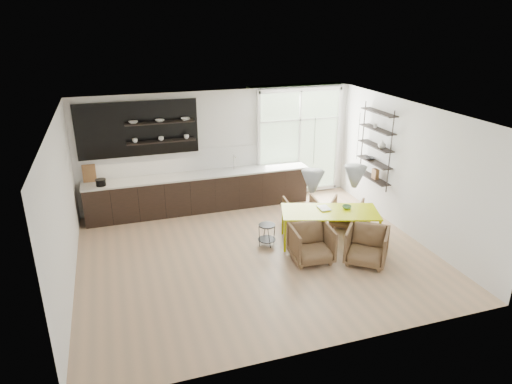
{
  "coord_description": "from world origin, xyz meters",
  "views": [
    {
      "loc": [
        -2.56,
        -7.85,
        4.56
      ],
      "look_at": [
        0.19,
        0.6,
        1.13
      ],
      "focal_mm": 32.0,
      "sensor_mm": 36.0,
      "label": 1
    }
  ],
  "objects_px": {
    "armchair_back_left": "(301,212)",
    "wire_stool": "(267,232)",
    "dining_table": "(330,213)",
    "armchair_front_right": "(367,246)",
    "armchair_front_left": "(311,243)",
    "armchair_back_right": "(347,213)"
  },
  "relations": [
    {
      "from": "armchair_front_right",
      "to": "wire_stool",
      "type": "relative_size",
      "value": 1.68
    },
    {
      "from": "dining_table",
      "to": "armchair_back_left",
      "type": "height_order",
      "value": "dining_table"
    },
    {
      "from": "armchair_back_left",
      "to": "armchair_front_right",
      "type": "height_order",
      "value": "armchair_front_right"
    },
    {
      "from": "armchair_front_left",
      "to": "armchair_front_right",
      "type": "distance_m",
      "value": 1.08
    },
    {
      "from": "dining_table",
      "to": "armchair_back_right",
      "type": "bearing_deg",
      "value": 57.96
    },
    {
      "from": "dining_table",
      "to": "armchair_front_left",
      "type": "bearing_deg",
      "value": -121.47
    },
    {
      "from": "armchair_back_right",
      "to": "armchair_front_left",
      "type": "relative_size",
      "value": 0.87
    },
    {
      "from": "dining_table",
      "to": "wire_stool",
      "type": "height_order",
      "value": "dining_table"
    },
    {
      "from": "armchair_front_left",
      "to": "armchair_front_right",
      "type": "height_order",
      "value": "armchair_front_left"
    },
    {
      "from": "armchair_back_right",
      "to": "armchair_front_left",
      "type": "xyz_separation_m",
      "value": [
        -1.46,
        -1.23,
        0.05
      ]
    },
    {
      "from": "armchair_back_left",
      "to": "armchair_front_right",
      "type": "xyz_separation_m",
      "value": [
        0.56,
        -1.95,
        0.03
      ]
    },
    {
      "from": "armchair_front_right",
      "to": "wire_stool",
      "type": "distance_m",
      "value": 2.08
    },
    {
      "from": "armchair_back_right",
      "to": "armchair_front_right",
      "type": "relative_size",
      "value": 0.88
    },
    {
      "from": "armchair_back_left",
      "to": "armchair_front_left",
      "type": "bearing_deg",
      "value": 80.05
    },
    {
      "from": "armchair_front_left",
      "to": "armchair_back_right",
      "type": "bearing_deg",
      "value": 44.89
    },
    {
      "from": "armchair_back_left",
      "to": "dining_table",
      "type": "bearing_deg",
      "value": 109.55
    },
    {
      "from": "armchair_front_right",
      "to": "armchair_front_left",
      "type": "bearing_deg",
      "value": -163.89
    },
    {
      "from": "armchair_back_left",
      "to": "wire_stool",
      "type": "relative_size",
      "value": 1.55
    },
    {
      "from": "armchair_front_right",
      "to": "wire_stool",
      "type": "height_order",
      "value": "armchair_front_right"
    },
    {
      "from": "armchair_back_left",
      "to": "armchair_front_right",
      "type": "distance_m",
      "value": 2.03
    },
    {
      "from": "armchair_back_left",
      "to": "wire_stool",
      "type": "height_order",
      "value": "armchair_back_left"
    },
    {
      "from": "dining_table",
      "to": "wire_stool",
      "type": "relative_size",
      "value": 4.63
    }
  ]
}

